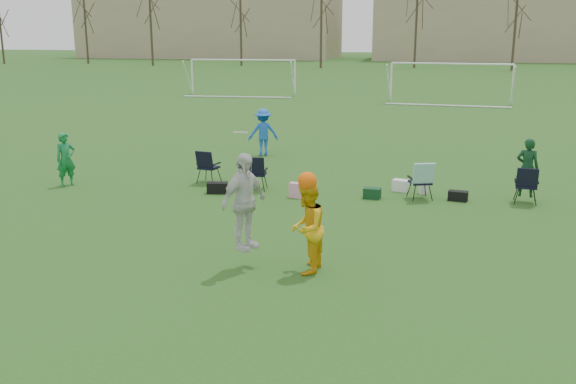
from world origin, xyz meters
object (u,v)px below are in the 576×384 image
(fielder_green_near, at_px, (66,159))
(goal_left, at_px, (243,67))
(fielder_blue, at_px, (263,132))
(goal_mid, at_px, (451,72))
(center_contest, at_px, (276,214))

(fielder_green_near, xyz_separation_m, goal_left, (-3.21, 27.14, 1.15))
(fielder_blue, relative_size, goal_left, 0.22)
(fielder_green_near, relative_size, goal_mid, 0.21)
(fielder_green_near, relative_size, goal_left, 0.21)
(fielder_blue, height_order, goal_mid, goal_mid)
(goal_left, bearing_deg, fielder_green_near, -88.26)
(fielder_green_near, distance_m, fielder_blue, 7.22)
(goal_left, bearing_deg, center_contest, -76.55)
(fielder_green_near, bearing_deg, goal_mid, 14.74)
(fielder_blue, relative_size, center_contest, 0.64)
(center_contest, xyz_separation_m, goal_left, (-10.76, 32.25, 0.85))
(center_contest, bearing_deg, fielder_green_near, 145.94)
(goal_mid, bearing_deg, fielder_green_near, -109.24)
(fielder_green_near, bearing_deg, goal_left, 44.71)
(fielder_blue, distance_m, goal_left, 22.56)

